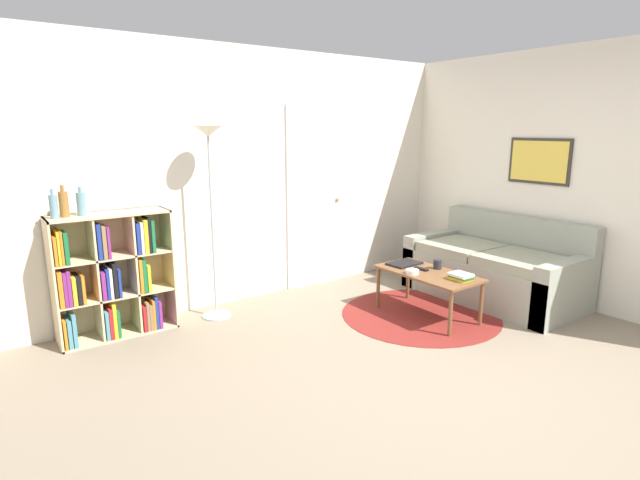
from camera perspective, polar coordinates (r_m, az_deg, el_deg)
ground_plane at (r=3.75m, az=16.49°, el=-16.56°), size 14.00×14.00×0.00m
wall_back at (r=5.39m, az=-5.92°, el=7.20°), size 7.68×0.11×2.60m
wall_right at (r=6.02m, az=21.09°, el=7.11°), size 0.08×5.69×2.60m
rug at (r=5.06m, az=11.38°, el=-8.35°), size 1.54×1.54×0.01m
bookshelf at (r=4.71m, az=-22.77°, el=-4.01°), size 0.98×0.34×1.09m
floor_lamp at (r=4.71m, az=-12.51°, el=8.22°), size 0.28×0.28×1.82m
couch at (r=5.72m, az=19.54°, el=-3.28°), size 0.93×1.77×0.87m
coffee_table at (r=4.93m, az=12.23°, el=-4.12°), size 0.51×1.01×0.44m
laptop at (r=5.15m, az=9.62°, el=-2.65°), size 0.35×0.24×0.02m
bowl at (r=4.83m, az=10.50°, el=-3.58°), size 0.12×0.12×0.04m
book_stack_on_table at (r=4.74m, az=15.79°, el=-4.03°), size 0.17×0.20×0.06m
cup at (r=5.04m, az=13.28°, el=-2.71°), size 0.08×0.08×0.09m
remote at (r=4.98m, az=11.52°, el=-3.26°), size 0.06×0.15×0.02m
bottle_left at (r=4.48m, az=-28.16°, el=3.41°), size 0.06×0.06×0.24m
bottle_middle at (r=4.53m, az=-27.24°, el=3.70°), size 0.07×0.07×0.26m
bottle_right at (r=4.55m, az=-25.60°, el=3.77°), size 0.07×0.07×0.24m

